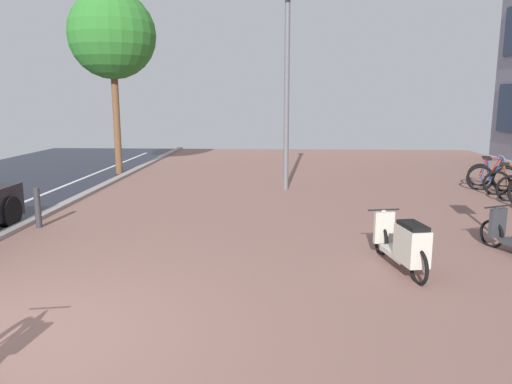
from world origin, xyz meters
name	(u,v)px	position (x,y,z in m)	size (l,w,h in m)	color
ground	(156,349)	(1.43, 0.00, -0.02)	(21.00, 40.00, 0.13)	black
bicycle_rack_08	(510,183)	(8.68, 8.24, 0.33)	(1.26, 0.55, 0.94)	black
bicycle_rack_09	(493,178)	(8.55, 8.98, 0.35)	(1.32, 0.53, 0.99)	black
bicycle_rack_10	(491,175)	(8.82, 9.72, 0.33)	(1.31, 0.48, 0.94)	black
scooter_near	(405,244)	(4.50, 2.35, 0.42)	(0.66, 1.81, 0.81)	black
lamp_post	(287,82)	(2.85, 8.87, 2.94)	(0.20, 0.52, 5.26)	slate
street_tree	(112,36)	(-2.77, 11.56, 4.50)	(2.81, 2.81, 5.93)	brown
bollard_far	(38,208)	(-2.05, 4.53, 0.40)	(0.12, 0.12, 0.79)	#38383D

